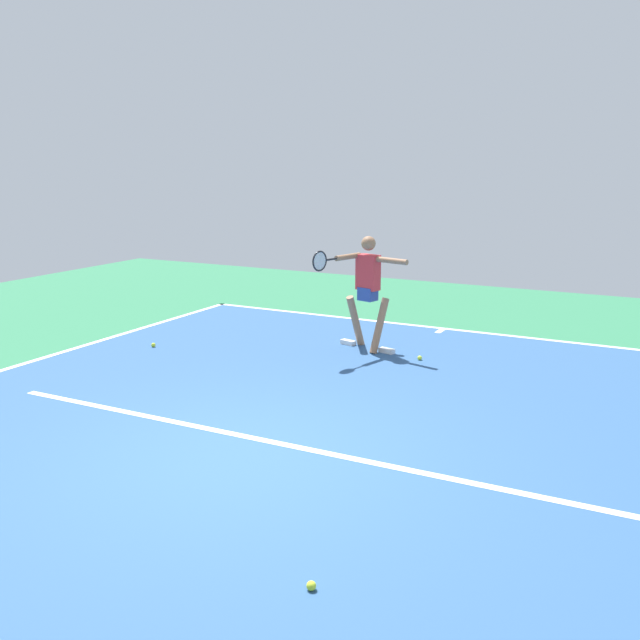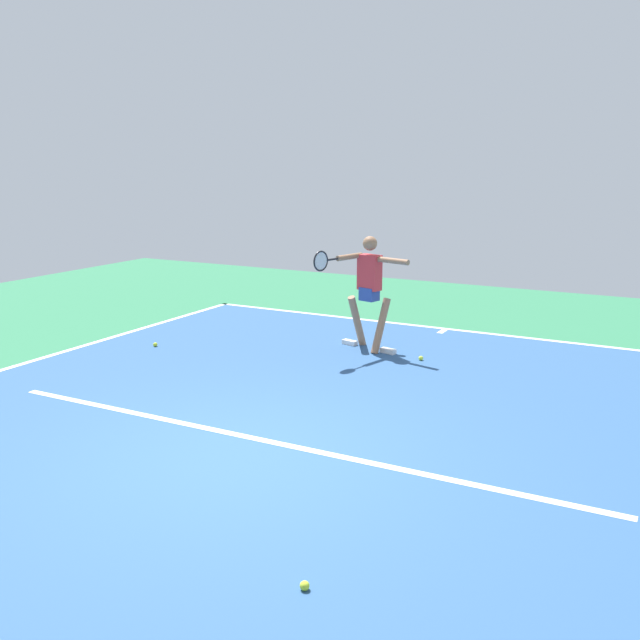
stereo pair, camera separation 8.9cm
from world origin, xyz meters
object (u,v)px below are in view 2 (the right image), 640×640
at_px(tennis_player, 368,286).
at_px(tennis_ball_centre_court, 421,358).
at_px(tennis_ball_by_sideline, 305,586).
at_px(tennis_ball_far_corner, 155,345).

height_order(tennis_player, tennis_ball_centre_court, tennis_player).
distance_m(tennis_ball_centre_court, tennis_ball_by_sideline, 5.81).
xyz_separation_m(tennis_player, tennis_ball_centre_court, (-0.93, 0.20, -0.94)).
height_order(tennis_player, tennis_ball_by_sideline, tennis_player).
height_order(tennis_ball_centre_court, tennis_ball_far_corner, same).
distance_m(tennis_player, tennis_ball_far_corner, 3.37).
relative_size(tennis_ball_centre_court, tennis_ball_by_sideline, 1.00).
xyz_separation_m(tennis_player, tennis_ball_by_sideline, (-2.21, 5.87, -0.94)).
bearing_deg(tennis_player, tennis_ball_far_corner, 39.86).
bearing_deg(tennis_ball_far_corner, tennis_player, -154.81).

